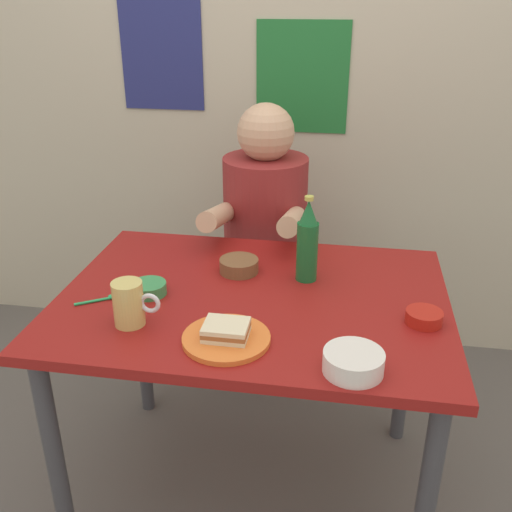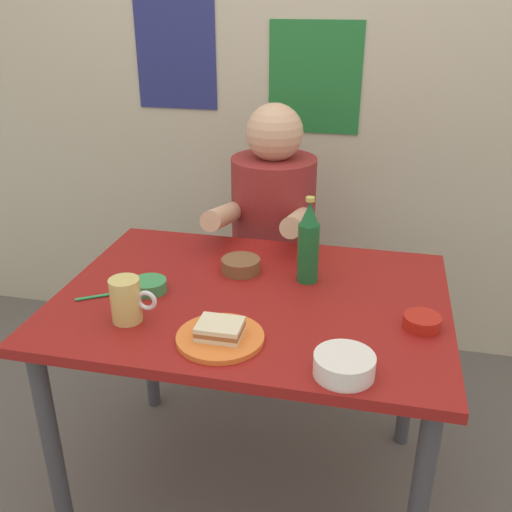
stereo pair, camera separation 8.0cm
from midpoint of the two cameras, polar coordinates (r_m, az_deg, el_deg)
The scene contains 14 objects.
ground_plane at distance 2.11m, azimuth -1.42°, elevation -21.85°, with size 6.00×6.00×0.00m, color #59544F.
wall_back at distance 2.50m, azimuth 3.07°, elevation 19.41°, with size 4.40×0.09×2.60m.
dining_table at distance 1.70m, azimuth -1.65°, elevation -6.66°, with size 1.10×0.80×0.74m.
stool at distance 2.39m, azimuth -0.12°, elevation -4.88°, with size 0.34×0.34×0.45m.
person_seated at distance 2.20m, azimuth -0.17°, elevation 4.44°, with size 0.33×0.56×0.72m.
plate_orange at distance 1.45m, azimuth -4.56°, elevation -8.16°, with size 0.22×0.22×0.01m, color orange.
sandwich at distance 1.43m, azimuth -4.60°, elevation -7.32°, with size 0.11×0.09×0.04m.
beer_mug at distance 1.53m, azimuth -13.88°, elevation -4.59°, with size 0.13×0.08×0.12m.
beer_bottle at distance 1.69m, azimuth 3.75°, elevation 1.30°, with size 0.06×0.06×0.26m.
rice_bowl_white at distance 1.34m, azimuth 7.89°, elevation -10.28°, with size 0.14×0.14×0.05m.
dip_bowl_green at distance 1.68m, azimuth -11.89°, elevation -3.12°, with size 0.10×0.10×0.03m.
condiment_bowl_brown at distance 1.77m, azimuth -2.99°, elevation -0.90°, with size 0.12×0.12×0.04m.
sambal_bowl_red at distance 1.56m, azimuth 14.86°, elevation -5.82°, with size 0.10×0.10×0.03m.
spoon at distance 1.68m, azimuth -15.91°, elevation -4.07°, with size 0.11×0.07×0.01m.
Camera 1 is at (0.25, -1.43, 1.53)m, focal length 40.49 mm.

